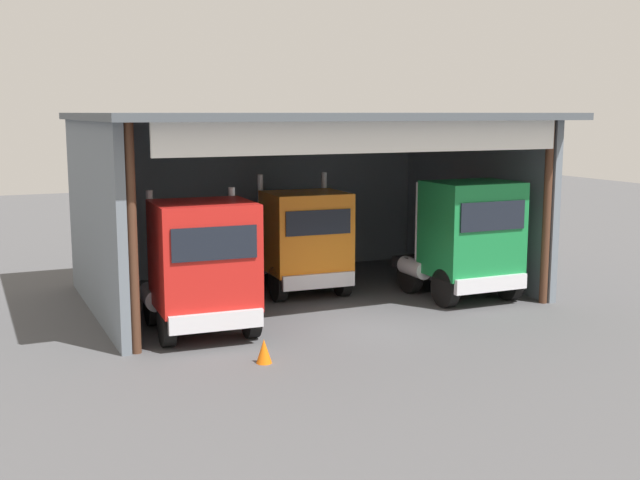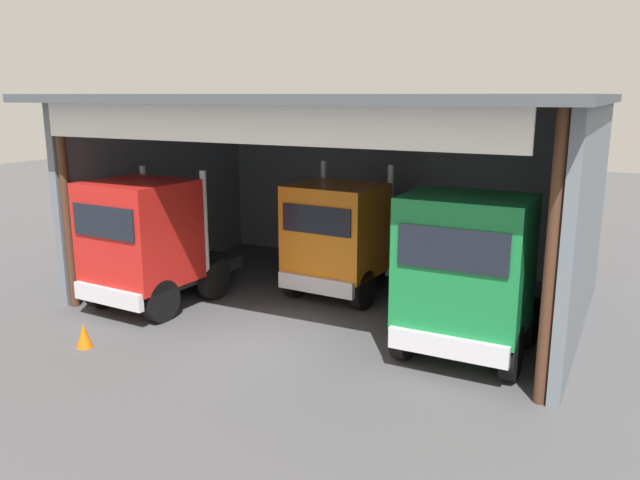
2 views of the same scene
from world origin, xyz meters
The scene contains 8 objects.
ground_plane centered at (0.00, 0.00, 0.00)m, with size 80.00×80.00×0.00m, color #4C4C4F.
workshop_shed centered at (0.00, 4.97, 3.82)m, with size 13.19×9.51×5.61m.
truck_red_center_right_bay centered at (-4.18, 1.04, 1.82)m, with size 2.65×4.51×3.65m.
truck_orange_yard_outside centered at (-0.03, 4.31, 1.67)m, with size 2.62×4.92×3.71m.
truck_green_center_left_bay centered at (4.21, 1.57, 1.88)m, with size 2.73×4.26×3.60m.
oil_drum centered at (2.22, 7.40, 0.44)m, with size 0.58×0.58×0.88m, color #194CB2.
tool_cart centered at (-1.94, 6.96, 0.50)m, with size 0.90×0.60×1.00m, color black.
traffic_cone centered at (-3.56, -1.82, 0.28)m, with size 0.36×0.36×0.56m, color orange.
Camera 1 is at (-9.58, -18.14, 5.63)m, focal length 44.59 mm.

